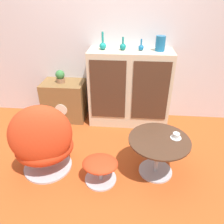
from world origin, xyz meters
TOP-DOWN VIEW (x-y plane):
  - ground_plane at (0.00, 0.00)m, footprint 12.00×12.00m
  - wall_back at (0.00, 1.44)m, footprint 6.40×0.06m
  - sideboard at (0.31, 1.19)m, footprint 1.13×0.45m
  - tv_console at (-0.67, 1.20)m, footprint 0.62×0.43m
  - egg_chair at (-0.56, 0.04)m, footprint 0.78×0.74m
  - ottoman at (0.05, -0.04)m, footprint 0.37×0.34m
  - coffee_table at (0.65, 0.13)m, footprint 0.64×0.64m
  - vase_leftmost at (-0.06, 1.20)m, footprint 0.09×0.09m
  - vase_inner_left at (0.20, 1.20)m, footprint 0.08×0.08m
  - vase_inner_right at (0.44, 1.20)m, footprint 0.07×0.07m
  - vase_rightmost at (0.68, 1.20)m, footprint 0.13×0.13m
  - potted_plant at (-0.69, 1.20)m, footprint 0.13×0.13m
  - teacup at (0.82, 0.17)m, footprint 0.11×0.11m

SIDE VIEW (x-z plane):
  - ground_plane at x=0.00m, z-range 0.00..0.00m
  - ottoman at x=0.05m, z-range 0.05..0.32m
  - tv_console at x=-0.67m, z-range 0.00..0.60m
  - coffee_table at x=0.65m, z-range 0.09..0.54m
  - egg_chair at x=-0.56m, z-range -0.04..0.82m
  - teacup at x=0.82m, z-range 0.44..0.50m
  - sideboard at x=0.31m, z-range 0.00..1.09m
  - potted_plant at x=-0.69m, z-range 0.60..0.78m
  - vase_inner_right at x=0.44m, z-range 1.06..1.20m
  - vase_inner_left at x=0.20m, z-range 1.05..1.22m
  - vase_leftmost at x=-0.06m, z-range 1.03..1.26m
  - vase_rightmost at x=0.68m, z-range 1.09..1.28m
  - wall_back at x=0.00m, z-range 0.00..2.60m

